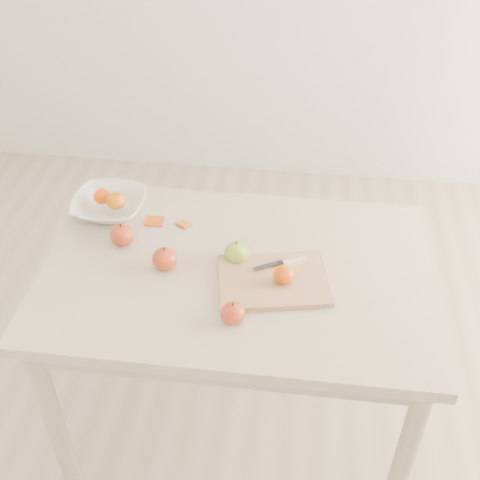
# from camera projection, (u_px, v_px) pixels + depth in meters

# --- Properties ---
(ground) EXTENTS (3.50, 3.50, 0.00)m
(ground) POSITION_uv_depth(u_px,v_px,m) (238.00, 413.00, 2.32)
(ground) COLOR #C6B293
(ground) RESTS_ON ground
(table) EXTENTS (1.20, 0.80, 0.75)m
(table) POSITION_uv_depth(u_px,v_px,m) (238.00, 291.00, 1.91)
(table) COLOR beige
(table) RESTS_ON ground
(cutting_board) EXTENTS (0.36, 0.30, 0.02)m
(cutting_board) POSITION_uv_depth(u_px,v_px,m) (273.00, 280.00, 1.79)
(cutting_board) COLOR tan
(cutting_board) RESTS_ON table
(board_tangerine) EXTENTS (0.06, 0.06, 0.05)m
(board_tangerine) POSITION_uv_depth(u_px,v_px,m) (284.00, 275.00, 1.75)
(board_tangerine) COLOR orange
(board_tangerine) RESTS_ON cutting_board
(fruit_bowl) EXTENTS (0.25, 0.25, 0.06)m
(fruit_bowl) POSITION_uv_depth(u_px,v_px,m) (110.00, 205.00, 2.05)
(fruit_bowl) COLOR white
(fruit_bowl) RESTS_ON table
(bowl_tangerine_near) EXTENTS (0.06, 0.06, 0.05)m
(bowl_tangerine_near) POSITION_uv_depth(u_px,v_px,m) (102.00, 196.00, 2.04)
(bowl_tangerine_near) COLOR #DC3F07
(bowl_tangerine_near) RESTS_ON fruit_bowl
(bowl_tangerine_far) EXTENTS (0.07, 0.07, 0.06)m
(bowl_tangerine_far) POSITION_uv_depth(u_px,v_px,m) (116.00, 201.00, 2.02)
(bowl_tangerine_far) COLOR #D76507
(bowl_tangerine_far) RESTS_ON fruit_bowl
(orange_peel_a) EXTENTS (0.06, 0.05, 0.01)m
(orange_peel_a) POSITION_uv_depth(u_px,v_px,m) (154.00, 222.00, 2.02)
(orange_peel_a) COLOR #CC480E
(orange_peel_a) RESTS_ON table
(orange_peel_b) EXTENTS (0.06, 0.05, 0.01)m
(orange_peel_b) POSITION_uv_depth(u_px,v_px,m) (184.00, 225.00, 2.01)
(orange_peel_b) COLOR #D4630F
(orange_peel_b) RESTS_ON table
(paring_knife) EXTENTS (0.16, 0.08, 0.01)m
(paring_knife) POSITION_uv_depth(u_px,v_px,m) (291.00, 262.00, 1.83)
(paring_knife) COLOR white
(paring_knife) RESTS_ON cutting_board
(apple_green) EXTENTS (0.08, 0.08, 0.07)m
(apple_green) POSITION_uv_depth(u_px,v_px,m) (237.00, 252.00, 1.85)
(apple_green) COLOR #639717
(apple_green) RESTS_ON table
(apple_red_b) EXTENTS (0.08, 0.08, 0.07)m
(apple_red_b) POSITION_uv_depth(u_px,v_px,m) (165.00, 259.00, 1.83)
(apple_red_b) COLOR #950202
(apple_red_b) RESTS_ON table
(apple_red_c) EXTENTS (0.07, 0.07, 0.06)m
(apple_red_c) POSITION_uv_depth(u_px,v_px,m) (233.00, 313.00, 1.65)
(apple_red_c) COLOR #9F0905
(apple_red_c) RESTS_ON table
(apple_red_a) EXTENTS (0.08, 0.08, 0.07)m
(apple_red_a) POSITION_uv_depth(u_px,v_px,m) (122.00, 235.00, 1.92)
(apple_red_a) COLOR maroon
(apple_red_a) RESTS_ON table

